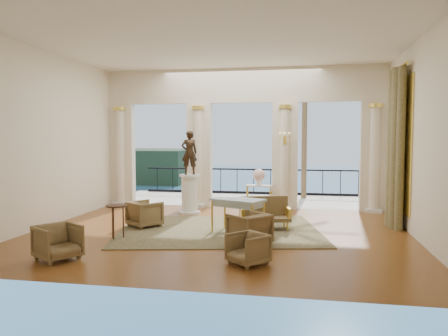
% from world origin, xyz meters
% --- Properties ---
extents(floor, '(9.00, 9.00, 0.00)m').
position_xyz_m(floor, '(0.00, 0.00, 0.00)').
color(floor, '#4A230B').
rests_on(floor, ground).
extents(room_walls, '(9.00, 9.00, 9.00)m').
position_xyz_m(room_walls, '(0.00, -1.12, 2.88)').
color(room_walls, white).
rests_on(room_walls, ground).
extents(arcade, '(9.00, 0.56, 4.50)m').
position_xyz_m(arcade, '(-0.00, 3.82, 2.58)').
color(arcade, beige).
rests_on(arcade, ground).
extents(terrace, '(10.00, 3.60, 0.10)m').
position_xyz_m(terrace, '(0.00, 5.80, -0.05)').
color(terrace, '#B9AE9B').
rests_on(terrace, ground).
extents(balustrade, '(9.00, 0.06, 1.03)m').
position_xyz_m(balustrade, '(0.00, 7.40, 0.41)').
color(balustrade, black).
rests_on(balustrade, terrace).
extents(palm_tree, '(2.00, 2.00, 4.50)m').
position_xyz_m(palm_tree, '(2.00, 6.60, 4.09)').
color(palm_tree, '#4C3823').
rests_on(palm_tree, terrace).
extents(headland, '(22.00, 18.00, 6.00)m').
position_xyz_m(headland, '(-30.00, 70.00, -3.00)').
color(headland, black).
rests_on(headland, sea).
extents(sea, '(160.00, 160.00, 0.00)m').
position_xyz_m(sea, '(0.00, 60.00, -6.00)').
color(sea, '#234F7C').
rests_on(sea, ground).
extents(curtain, '(0.33, 1.40, 4.09)m').
position_xyz_m(curtain, '(4.28, 1.50, 2.02)').
color(curtain, brown).
rests_on(curtain, ground).
extents(window_frame, '(0.04, 1.60, 3.40)m').
position_xyz_m(window_frame, '(4.47, 1.50, 2.10)').
color(window_frame, '#ECC94E').
rests_on(window_frame, room_walls).
extents(wall_sconce, '(0.30, 0.11, 0.33)m').
position_xyz_m(wall_sconce, '(1.40, 3.51, 2.23)').
color(wall_sconce, '#ECC94E').
rests_on(wall_sconce, arcade).
extents(rug, '(5.49, 4.65, 0.02)m').
position_xyz_m(rug, '(-0.05, 0.30, 0.01)').
color(rug, '#31391D').
rests_on(rug, ground).
extents(armchair_a, '(0.95, 0.96, 0.73)m').
position_xyz_m(armchair_a, '(-2.52, -2.80, 0.37)').
color(armchair_a, '#4B3B1C').
rests_on(armchair_a, ground).
extents(armchair_b, '(0.83, 0.83, 0.63)m').
position_xyz_m(armchair_b, '(1.02, -2.46, 0.31)').
color(armchair_b, '#4B3B1C').
rests_on(armchair_b, ground).
extents(armchair_c, '(1.01, 1.01, 0.76)m').
position_xyz_m(armchair_c, '(0.87, -1.04, 0.38)').
color(armchair_c, '#4B3B1C').
rests_on(armchair_c, ground).
extents(armchair_d, '(0.98, 0.97, 0.74)m').
position_xyz_m(armchair_d, '(-2.01, 0.37, 0.37)').
color(armchair_d, '#4B3B1C').
rests_on(armchair_d, ground).
extents(settee, '(1.32, 0.81, 0.81)m').
position_xyz_m(settee, '(1.04, 0.64, 0.40)').
color(settee, '#4B3B1C').
rests_on(settee, ground).
extents(game_table, '(1.38, 1.09, 0.84)m').
position_xyz_m(game_table, '(0.46, 0.02, 0.75)').
color(game_table, '#AAC5D8').
rests_on(game_table, ground).
extents(pedestal, '(0.65, 0.65, 1.19)m').
position_xyz_m(pedestal, '(-1.37, 2.43, 0.57)').
color(pedestal, silver).
rests_on(pedestal, ground).
extents(statue, '(0.56, 0.48, 1.30)m').
position_xyz_m(statue, '(-1.37, 2.43, 1.84)').
color(statue, black).
rests_on(statue, pedestal).
extents(console_table, '(0.86, 0.40, 0.79)m').
position_xyz_m(console_table, '(0.60, 3.55, 0.65)').
color(console_table, silver).
rests_on(console_table, ground).
extents(urn, '(0.39, 0.39, 0.52)m').
position_xyz_m(urn, '(0.60, 3.55, 1.08)').
color(urn, white).
rests_on(urn, console_table).
extents(side_table, '(0.47, 0.47, 0.77)m').
position_xyz_m(side_table, '(-2.16, -1.00, 0.66)').
color(side_table, black).
rests_on(side_table, ground).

